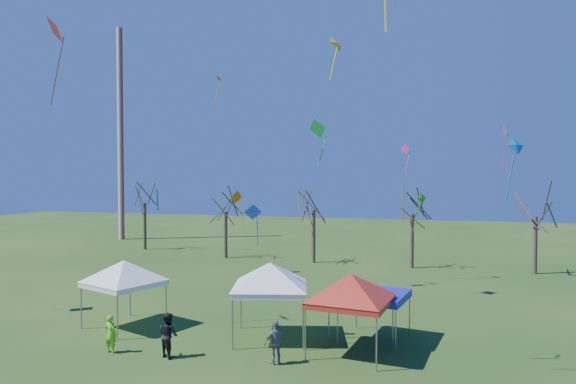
# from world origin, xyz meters

# --- Properties ---
(ground) EXTENTS (140.00, 140.00, 0.00)m
(ground) POSITION_xyz_m (0.00, 0.00, 0.00)
(ground) COLOR #214014
(ground) RESTS_ON ground
(radio_mast) EXTENTS (0.70, 0.70, 25.00)m
(radio_mast) POSITION_xyz_m (-28.00, 34.00, 12.50)
(radio_mast) COLOR silver
(radio_mast) RESTS_ON ground
(tree_0) EXTENTS (3.83, 3.83, 8.44)m
(tree_0) POSITION_xyz_m (-20.85, 27.38, 6.49)
(tree_0) COLOR #3D2D21
(tree_0) RESTS_ON ground
(tree_1) EXTENTS (3.42, 3.42, 7.54)m
(tree_1) POSITION_xyz_m (-10.77, 24.65, 5.79)
(tree_1) COLOR #3D2D21
(tree_1) RESTS_ON ground
(tree_2) EXTENTS (3.71, 3.71, 8.18)m
(tree_2) POSITION_xyz_m (-2.37, 24.38, 6.29)
(tree_2) COLOR #3D2D21
(tree_2) RESTS_ON ground
(tree_3) EXTENTS (3.59, 3.59, 7.91)m
(tree_3) POSITION_xyz_m (6.03, 24.04, 6.08)
(tree_3) COLOR #3D2D21
(tree_3) RESTS_ON ground
(tree_4) EXTENTS (3.58, 3.58, 7.89)m
(tree_4) POSITION_xyz_m (15.36, 24.00, 6.06)
(tree_4) COLOR #3D2D21
(tree_4) RESTS_ON ground
(tent_white_west) EXTENTS (4.18, 4.18, 3.92)m
(tent_white_west) POSITION_xyz_m (-7.45, 3.25, 3.16)
(tent_white_west) COLOR gray
(tent_white_west) RESTS_ON ground
(tent_white_mid) EXTENTS (4.59, 4.59, 4.17)m
(tent_white_mid) POSITION_xyz_m (0.24, 3.46, 3.36)
(tent_white_mid) COLOR gray
(tent_white_mid) RESTS_ON ground
(tent_red) EXTENTS (4.51, 4.51, 4.02)m
(tent_red) POSITION_xyz_m (4.21, 2.43, 3.24)
(tent_red) COLOR gray
(tent_red) RESTS_ON ground
(tent_blue) EXTENTS (3.33, 3.33, 2.25)m
(tent_blue) POSITION_xyz_m (5.00, 4.61, 2.07)
(tent_blue) COLOR gray
(tent_blue) RESTS_ON ground
(person_dark) EXTENTS (1.13, 1.04, 1.88)m
(person_dark) POSITION_xyz_m (-3.20, 0.01, 0.94)
(person_dark) COLOR black
(person_dark) RESTS_ON ground
(person_green) EXTENTS (0.64, 0.46, 1.65)m
(person_green) POSITION_xyz_m (-5.84, -0.22, 0.82)
(person_green) COLOR #69D321
(person_green) RESTS_ON ground
(person_grey) EXTENTS (1.05, 1.04, 1.78)m
(person_grey) POSITION_xyz_m (1.45, 0.45, 0.89)
(person_grey) COLOR slate
(person_grey) RESTS_ON ground
(kite_25) EXTENTS (0.76, 0.92, 1.77)m
(kite_25) POSITION_xyz_m (3.93, 0.23, 12.73)
(kite_25) COLOR yellow
(kite_25) RESTS_ON ground
(kite_11) EXTENTS (1.70, 1.48, 3.26)m
(kite_11) POSITION_xyz_m (0.13, 14.58, 10.84)
(kite_11) COLOR green
(kite_11) RESTS_ON ground
(kite_8) EXTENTS (1.71, 1.70, 4.44)m
(kite_8) POSITION_xyz_m (-10.33, 2.08, 14.84)
(kite_8) COLOR red
(kite_8) RESTS_ON ground
(kite_19) EXTENTS (0.73, 0.67, 2.03)m
(kite_19) POSITION_xyz_m (5.70, 18.66, 9.51)
(kite_19) COLOR #DB307E
(kite_19) RESTS_ON ground
(kite_2) EXTENTS (0.66, 1.10, 2.71)m
(kite_2) POSITION_xyz_m (-10.38, 22.24, 16.13)
(kite_2) COLOR orange
(kite_2) RESTS_ON ground
(kite_22) EXTENTS (1.00, 0.97, 2.86)m
(kite_22) POSITION_xyz_m (6.84, 19.23, 5.89)
(kite_22) COLOR green
(kite_22) RESTS_ON ground
(kite_17) EXTENTS (1.03, 0.90, 2.89)m
(kite_17) POSITION_xyz_m (11.11, 5.43, 8.98)
(kite_17) COLOR blue
(kite_17) RESTS_ON ground
(kite_13) EXTENTS (0.99, 1.11, 2.77)m
(kite_13) POSITION_xyz_m (-6.99, 17.72, 5.96)
(kite_13) COLOR orange
(kite_13) RESTS_ON ground
(kite_12) EXTENTS (0.45, 1.06, 3.32)m
(kite_12) POSITION_xyz_m (12.97, 23.39, 11.05)
(kite_12) COLOR #D22E5D
(kite_12) RESTS_ON ground
(kite_1) EXTENTS (0.97, 0.78, 1.93)m
(kite_1) POSITION_xyz_m (-0.49, 3.18, 5.96)
(kite_1) COLOR #123DBF
(kite_1) RESTS_ON ground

